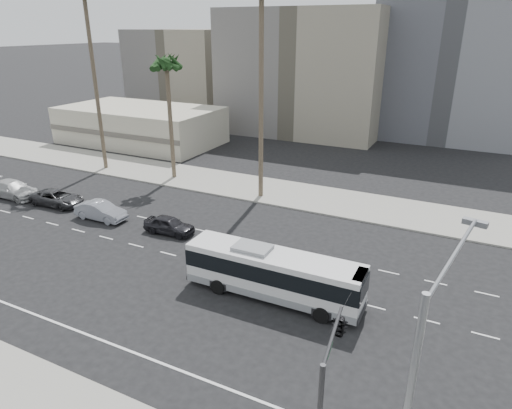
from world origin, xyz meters
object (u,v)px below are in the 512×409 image
Objects in this scene: car_b at (101,211)px; car_a at (169,225)px; car_d at (13,189)px; car_c at (57,198)px; palm_mid at (166,65)px; city_bus at (273,273)px; traffic_signal at (338,334)px; streetlight_corner at (414,397)px.

car_a is at bearing -88.42° from car_b.
car_d is (-18.52, -0.08, 0.11)m from car_a.
car_d reaches higher than car_c.
car_a is at bearing -55.43° from palm_mid.
palm_mid is (-19.31, 16.33, 10.21)m from city_bus.
car_b is 16.43m from palm_mid.
traffic_signal is 36.18m from palm_mid.
car_c is at bearing -86.92° from car_d.
palm_mid reaches higher than car_b.
traffic_signal is at bearing -129.65° from car_a.
car_c is 5.52m from car_d.
city_bus is 1.12× the size of streetlight_corner.
car_a is 0.68× the size of traffic_signal.
streetlight_corner reaches higher than car_a.
streetlight_corner is 3.80m from traffic_signal.
streetlight_corner is (20.46, -15.26, 4.83)m from car_a.
traffic_signal is 0.46× the size of palm_mid.
car_a is at bearing -95.22° from car_c.
streetlight_corner is at bearing -45.29° from traffic_signal.
car_d is at bearing -131.43° from palm_mid.
car_d is at bearing 153.61° from traffic_signal.
streetlight_corner is 1.60× the size of traffic_signal.
car_a is 0.74× the size of car_d.
city_bus is 2.34× the size of car_b.
car_b is 27.84m from traffic_signal.
city_bus is 30.09m from car_d.
car_b is 0.77× the size of traffic_signal.
streetlight_corner reaches higher than traffic_signal.
traffic_signal reaches higher than car_d.
car_d is (-29.74, 4.51, -0.84)m from city_bus.
car_d is 19.25m from palm_mid.
city_bus is at bearing 142.69° from streetlight_corner.
city_bus is at bearing -40.22° from palm_mid.
car_b is at bearing 163.22° from streetlight_corner.
car_d is 0.92× the size of traffic_signal.
car_a is 6.95m from car_b.
city_bus is at bearing -115.49° from car_a.
city_bus is at bearing -104.35° from car_b.
palm_mid reaches higher than car_c.
traffic_signal is (6.29, -8.32, 3.45)m from city_bus.
palm_mid is (4.93, 11.39, 11.15)m from car_c.
car_a is 18.10m from palm_mid.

